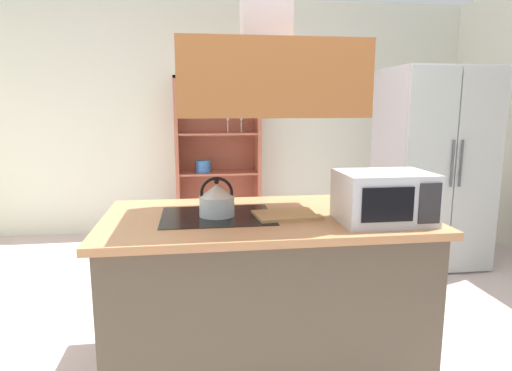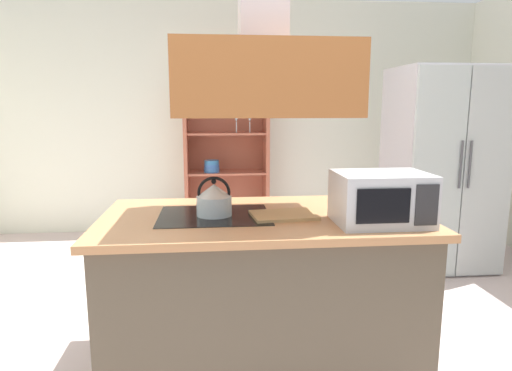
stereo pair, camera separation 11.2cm
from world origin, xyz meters
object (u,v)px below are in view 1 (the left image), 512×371
object	(u,v)px
dish_cabinet	(218,165)
refrigerator	(432,168)
kettle	(217,200)
microwave	(384,197)
cutting_board	(286,215)

from	to	relation	value
dish_cabinet	refrigerator	bearing A→B (deg)	-33.51
kettle	microwave	size ratio (longest dim) A/B	0.46
dish_cabinet	cutting_board	distance (m)	2.86
kettle	microwave	xyz separation A→B (m)	(0.84, -0.24, 0.04)
refrigerator	dish_cabinet	bearing A→B (deg)	146.49
refrigerator	dish_cabinet	size ratio (longest dim) A/B	1.01
dish_cabinet	microwave	size ratio (longest dim) A/B	3.94
dish_cabinet	cutting_board	xyz separation A→B (m)	(0.22, -2.85, 0.10)
cutting_board	microwave	bearing A→B (deg)	-20.67
cutting_board	dish_cabinet	bearing A→B (deg)	94.41
refrigerator	kettle	bearing A→B (deg)	-144.36
cutting_board	microwave	xyz separation A→B (m)	(0.47, -0.18, 0.12)
kettle	cutting_board	bearing A→B (deg)	-9.25
dish_cabinet	microwave	bearing A→B (deg)	-77.16
kettle	cutting_board	distance (m)	0.39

